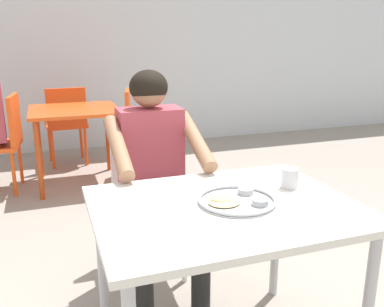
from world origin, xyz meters
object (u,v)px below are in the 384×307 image
object	(u,v)px
diner_foreground	(155,163)
table_background_red	(75,119)
chair_red_far	(66,120)
table_foreground	(224,223)
drinking_cup	(290,178)
chair_foreground	(146,189)
thali_tray	(237,200)
chair_red_right	(139,128)
chair_red_left	(4,137)

from	to	relation	value
diner_foreground	table_background_red	xyz separation A→B (m)	(-0.28, 1.92, -0.09)
diner_foreground	chair_red_far	size ratio (longest dim) A/B	1.40
table_foreground	diner_foreground	bearing A→B (deg)	100.22
drinking_cup	chair_foreground	distance (m)	0.97
thali_tray	drinking_cup	size ratio (longest dim) A/B	3.54
table_background_red	chair_red_far	bearing A→B (deg)	94.15
table_foreground	drinking_cup	size ratio (longest dim) A/B	11.60
diner_foreground	drinking_cup	bearing A→B (deg)	-51.00
table_foreground	thali_tray	size ratio (longest dim) A/B	3.28
chair_red_right	diner_foreground	bearing A→B (deg)	-99.84
table_foreground	chair_red_right	bearing A→B (deg)	85.19
thali_tray	chair_red_left	size ratio (longest dim) A/B	0.36
table_background_red	table_foreground	bearing A→B (deg)	-81.25
table_foreground	chair_foreground	bearing A→B (deg)	97.68
chair_red_right	chair_red_far	size ratio (longest dim) A/B	1.02
chair_red_left	table_background_red	bearing A→B (deg)	-1.71
chair_foreground	table_foreground	bearing A→B (deg)	-82.32
thali_tray	table_foreground	bearing A→B (deg)	178.21
drinking_cup	table_background_red	world-z (taller)	drinking_cup
chair_foreground	chair_red_right	xyz separation A→B (m)	(0.34, 1.71, 0.01)
chair_foreground	chair_red_far	distance (m)	2.38
drinking_cup	table_background_red	bearing A→B (deg)	106.60
table_background_red	chair_red_left	world-z (taller)	chair_red_left
chair_red_right	table_background_red	bearing A→B (deg)	-178.60
chair_red_right	chair_foreground	bearing A→B (deg)	-101.11
chair_red_far	thali_tray	bearing A→B (deg)	-81.24
table_foreground	chair_foreground	world-z (taller)	chair_foreground
table_foreground	diner_foreground	size ratio (longest dim) A/B	0.86
thali_tray	table_background_red	bearing A→B (deg)	99.92
diner_foreground	chair_red_far	world-z (taller)	diner_foreground
chair_foreground	chair_red_far	bearing A→B (deg)	97.87
drinking_cup	chair_red_right	xyz separation A→B (m)	(-0.13, 2.51, -0.27)
chair_red_left	chair_red_far	distance (m)	0.86
table_foreground	diner_foreground	distance (m)	0.67
diner_foreground	chair_red_right	size ratio (longest dim) A/B	1.37
table_background_red	chair_red_far	distance (m)	0.67
chair_red_far	diner_foreground	bearing A→B (deg)	-82.80
diner_foreground	table_foreground	bearing A→B (deg)	-79.78
thali_tray	diner_foreground	xyz separation A→B (m)	(-0.17, 0.66, -0.01)
table_background_red	chair_red_right	xyz separation A→B (m)	(0.61, 0.01, -0.13)
table_background_red	chair_red_right	size ratio (longest dim) A/B	0.91
chair_foreground	chair_red_right	size ratio (longest dim) A/B	0.96
table_foreground	table_background_red	size ratio (longest dim) A/B	1.29
chair_foreground	chair_red_far	xyz separation A→B (m)	(-0.33, 2.35, 0.01)
chair_foreground	drinking_cup	bearing A→B (deg)	-59.74
drinking_cup	chair_red_left	size ratio (longest dim) A/B	0.10
table_foreground	chair_red_left	world-z (taller)	chair_red_left
chair_red_left	chair_red_far	world-z (taller)	chair_red_left
chair_red_left	chair_red_right	world-z (taller)	same
chair_foreground	thali_tray	bearing A→B (deg)	-78.88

